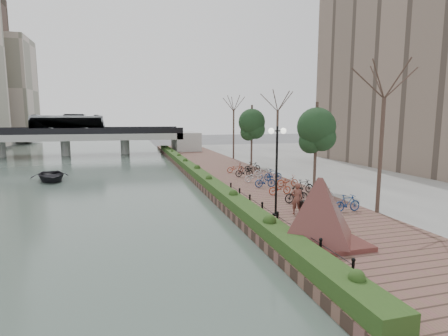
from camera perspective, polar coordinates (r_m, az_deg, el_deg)
name	(u,v)px	position (r m, az deg, el deg)	size (l,w,h in m)	color
ground	(258,246)	(16.38, 5.50, -12.61)	(220.00, 220.00, 0.00)	#59595B
river_water	(34,175)	(40.83, -28.66, -1.05)	(30.00, 130.00, 0.02)	#43544D
promenade	(232,176)	(33.65, 1.25, -1.39)	(8.00, 75.00, 0.50)	brown
inland_pavement	(373,170)	(41.15, 23.12, -0.31)	(24.00, 75.00, 0.50)	gray
hedge	(192,169)	(35.19, -5.23, -0.10)	(1.10, 56.00, 0.60)	#1F3B15
chain_fence	(269,215)	(18.38, 7.41, -7.54)	(0.10, 14.10, 0.70)	black
granite_monument	(319,210)	(15.52, 15.24, -6.61)	(4.36, 4.36, 2.80)	#4E2921
lamppost	(277,152)	(18.95, 8.63, 2.65)	(1.02, 0.32, 4.88)	black
motorcycle	(304,206)	(19.66, 12.90, -6.11)	(0.53, 1.69, 1.06)	black
pedestrian	(297,198)	(19.82, 11.80, -4.89)	(0.65, 0.43, 1.78)	brown
bicycle_parking	(276,181)	(27.44, 8.53, -2.10)	(2.40, 17.32, 1.00)	#B8B8BD
street_trees	(293,143)	(30.25, 11.22, 3.95)	(3.20, 37.12, 6.80)	#32251D
apartment_tower	(427,4)	(46.76, 30.24, 22.17)	(12.00, 24.00, 35.00)	#816C5E
bridge	(66,134)	(60.08, -24.46, 5.04)	(36.00, 10.77, 6.50)	#A7A7A2
boat	(51,176)	(36.36, -26.43, -1.12)	(3.37, 4.72, 0.98)	black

